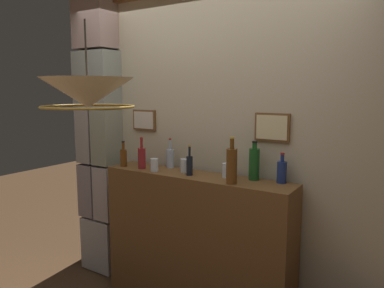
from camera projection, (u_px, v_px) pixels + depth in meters
name	position (u px, v px, depth m)	size (l,w,h in m)	color
panelled_rear_partition	(211.00, 131.00, 3.04)	(3.04, 0.15, 2.76)	#BCAD8E
stone_pillar	(101.00, 135.00, 3.57)	(0.42, 0.29, 2.69)	#B1ACAC
bar_shelf_unit	(195.00, 243.00, 2.97)	(1.60, 0.32, 1.14)	brown
liquor_bottle_amaro	(254.00, 163.00, 2.70)	(0.08, 0.08, 0.29)	#1B5320
liquor_bottle_whiskey	(282.00, 171.00, 2.62)	(0.07, 0.07, 0.22)	navy
liquor_bottle_rum	(142.00, 157.00, 3.10)	(0.06, 0.06, 0.27)	maroon
liquor_bottle_brandy	(124.00, 157.00, 3.19)	(0.06, 0.06, 0.22)	brown
liquor_bottle_vermouth	(170.00, 158.00, 3.14)	(0.06, 0.06, 0.25)	#A6B5CB
liquor_bottle_scotch	(232.00, 165.00, 2.59)	(0.08, 0.08, 0.33)	brown
liquor_bottle_port	(190.00, 165.00, 2.85)	(0.05, 0.05, 0.24)	black
glass_tumbler_rocks	(227.00, 170.00, 2.79)	(0.08, 0.08, 0.11)	silver
glass_tumbler_highball	(185.00, 166.00, 2.96)	(0.07, 0.07, 0.11)	silver
glass_tumbler_shot	(154.00, 165.00, 2.99)	(0.06, 0.06, 0.11)	silver
pendant_lamp	(88.00, 94.00, 2.32)	(0.59, 0.59, 0.55)	#EFE5C6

